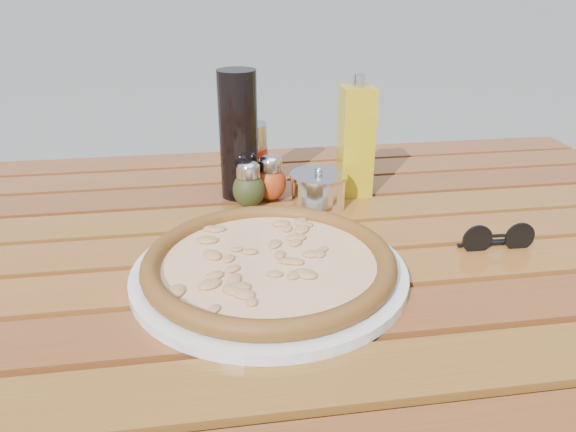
{
  "coord_description": "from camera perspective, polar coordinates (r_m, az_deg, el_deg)",
  "views": [
    {
      "loc": [
        -0.12,
        -0.74,
        1.13
      ],
      "look_at": [
        0.0,
        0.02,
        0.78
      ],
      "focal_mm": 35.0,
      "sensor_mm": 36.0,
      "label": 1
    }
  ],
  "objects": [
    {
      "name": "olive_oil_cruet",
      "position": [
        0.99,
        6.91,
        7.58
      ],
      "size": [
        0.06,
        0.06,
        0.21
      ],
      "rotation": [
        0.0,
        0.0,
        -0.02
      ],
      "color": "#B29513",
      "rests_on": "table"
    },
    {
      "name": "oregano_shaker",
      "position": [
        0.94,
        -4.03,
        3.16
      ],
      "size": [
        0.07,
        0.07,
        0.08
      ],
      "rotation": [
        0.0,
        0.0,
        0.28
      ],
      "color": "#353E18",
      "rests_on": "table"
    },
    {
      "name": "parmesan_tin",
      "position": [
        0.94,
        3.1,
        2.66
      ],
      "size": [
        0.12,
        0.12,
        0.07
      ],
      "rotation": [
        0.0,
        0.0,
        0.34
      ],
      "color": "white",
      "rests_on": "table"
    },
    {
      "name": "pizza",
      "position": [
        0.73,
        -1.91,
        -4.71
      ],
      "size": [
        0.39,
        0.39,
        0.03
      ],
      "rotation": [
        0.0,
        0.0,
        -0.2
      ],
      "color": "#FFE2B6",
      "rests_on": "plate"
    },
    {
      "name": "sunglasses",
      "position": [
        0.86,
        20.51,
        -2.19
      ],
      "size": [
        0.11,
        0.02,
        0.04
      ],
      "rotation": [
        0.0,
        0.0,
        -0.02
      ],
      "color": "black",
      "rests_on": "table"
    },
    {
      "name": "plate",
      "position": [
        0.74,
        -1.9,
        -5.77
      ],
      "size": [
        0.44,
        0.44,
        0.01
      ],
      "primitive_type": "cylinder",
      "rotation": [
        0.0,
        0.0,
        -0.27
      ],
      "color": "silver",
      "rests_on": "table"
    },
    {
      "name": "pepper_shaker",
      "position": [
        0.97,
        -1.78,
        3.83
      ],
      "size": [
        0.06,
        0.06,
        0.08
      ],
      "rotation": [
        0.0,
        0.0,
        -0.13
      ],
      "color": "#B23C14",
      "rests_on": "table"
    },
    {
      "name": "table",
      "position": [
        0.88,
        0.2,
        -6.86
      ],
      "size": [
        1.4,
        0.9,
        0.75
      ],
      "color": "#34200B",
      "rests_on": "ground"
    },
    {
      "name": "soda_can",
      "position": [
        1.02,
        -3.97,
        6.01
      ],
      "size": [
        0.09,
        0.09,
        0.12
      ],
      "rotation": [
        0.0,
        0.0,
        0.33
      ],
      "color": "#BABABE",
      "rests_on": "table"
    },
    {
      "name": "dark_bottle",
      "position": [
        0.97,
        -5.05,
        8.18
      ],
      "size": [
        0.08,
        0.08,
        0.22
      ],
      "primitive_type": "cylinder",
      "rotation": [
        0.0,
        0.0,
        -0.31
      ],
      "color": "black",
      "rests_on": "table"
    }
  ]
}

